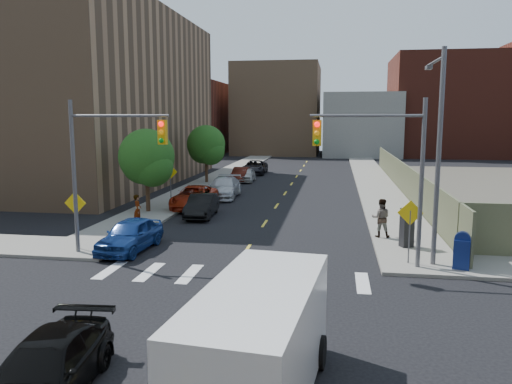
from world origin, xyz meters
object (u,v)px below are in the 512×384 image
(parked_car_red, at_px, (195,197))
(parked_car_grey, at_px, (255,167))
(mailbox, at_px, (462,251))
(black_sedan, at_px, (45,370))
(pedestrian_east, at_px, (381,218))
(pedestrian_west, at_px, (138,210))
(parked_car_blue, at_px, (130,235))
(parked_car_white, at_px, (246,175))
(parked_car_silver, at_px, (224,188))
(parked_car_maroon, at_px, (241,174))
(cargo_van, at_px, (260,338))
(payphone, at_px, (407,228))
(parked_car_black, at_px, (202,206))

(parked_car_red, relative_size, parked_car_grey, 1.03)
(mailbox, bearing_deg, black_sedan, -120.39)
(parked_car_grey, xyz_separation_m, pedestrian_east, (11.23, -28.62, 0.40))
(parked_car_grey, distance_m, pedestrian_west, 28.10)
(parked_car_blue, height_order, parked_car_white, parked_car_blue)
(parked_car_silver, height_order, parked_car_white, parked_car_silver)
(parked_car_blue, distance_m, pedestrian_east, 12.50)
(black_sedan, bearing_deg, parked_car_maroon, 89.43)
(parked_car_silver, height_order, cargo_van, cargo_van)
(parked_car_white, relative_size, pedestrian_east, 2.00)
(cargo_van, xyz_separation_m, pedestrian_west, (-9.46, 16.01, -0.37))
(pedestrian_west, bearing_deg, cargo_van, -166.83)
(parked_car_white, bearing_deg, parked_car_grey, 89.77)
(parked_car_blue, relative_size, cargo_van, 0.74)
(parked_car_red, relative_size, cargo_van, 0.91)
(pedestrian_east, bearing_deg, payphone, 121.85)
(payphone, bearing_deg, black_sedan, -147.73)
(parked_car_red, bearing_deg, parked_car_white, 83.83)
(parked_car_white, relative_size, payphone, 2.14)
(parked_car_blue, height_order, parked_car_black, parked_car_blue)
(parked_car_black, relative_size, parked_car_maroon, 1.05)
(parked_car_maroon, distance_m, cargo_van, 38.20)
(parked_car_blue, distance_m, pedestrian_west, 4.91)
(payphone, relative_size, pedestrian_east, 0.93)
(parked_car_red, bearing_deg, parked_car_silver, 76.10)
(parked_car_blue, relative_size, mailbox, 2.91)
(parked_car_silver, bearing_deg, parked_car_maroon, 91.18)
(cargo_van, bearing_deg, mailbox, 62.93)
(pedestrian_west, bearing_deg, parked_car_black, -53.59)
(parked_car_black, height_order, parked_car_grey, parked_car_grey)
(parked_car_grey, relative_size, cargo_van, 0.88)
(parked_car_silver, relative_size, pedestrian_east, 2.76)
(black_sedan, bearing_deg, parked_car_blue, 99.85)
(parked_car_silver, relative_size, parked_car_maroon, 1.31)
(cargo_van, relative_size, pedestrian_west, 3.40)
(parked_car_white, height_order, black_sedan, black_sedan)
(parked_car_grey, bearing_deg, mailbox, -68.67)
(parked_car_silver, bearing_deg, mailbox, -53.25)
(payphone, xyz_separation_m, pedestrian_east, (-1.04, 1.82, 0.06))
(pedestrian_west, distance_m, pedestrian_east, 13.37)
(mailbox, relative_size, payphone, 0.83)
(parked_car_maroon, height_order, parked_car_grey, parked_car_grey)
(parked_car_red, xyz_separation_m, black_sedan, (3.31, -23.37, -0.09))
(mailbox, bearing_deg, parked_car_white, 132.30)
(parked_car_blue, relative_size, parked_car_white, 1.13)
(cargo_van, xyz_separation_m, pedestrian_east, (3.90, 15.42, -0.27))
(parked_car_blue, bearing_deg, pedestrian_west, 111.52)
(parked_car_blue, height_order, pedestrian_east, pedestrian_east)
(parked_car_white, height_order, parked_car_grey, parked_car_grey)
(parked_car_maroon, distance_m, black_sedan, 38.31)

